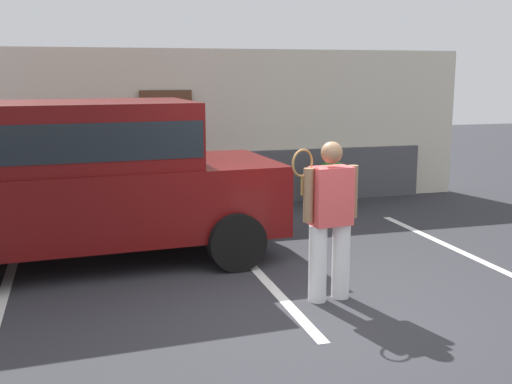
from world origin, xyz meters
name	(u,v)px	position (x,y,z in m)	size (l,w,h in m)	color
ground_plane	(317,313)	(0.00, 0.00, 0.00)	(40.00, 40.00, 0.00)	#2D2D33
parking_stripe_0	(4,293)	(-3.11, 1.50, 0.00)	(0.12, 4.40, 0.01)	silver
parking_stripe_1	(257,271)	(-0.20, 1.50, 0.00)	(0.12, 4.40, 0.01)	silver
parking_stripe_2	(463,253)	(2.71, 1.50, 0.00)	(0.12, 4.40, 0.01)	silver
house_frontage	(205,133)	(-0.01, 5.58, 1.32)	(10.03, 0.40, 2.81)	beige
parked_suv	(88,174)	(-2.14, 2.47, 1.15)	(4.70, 2.38, 2.05)	#590C0C
tennis_player_man	(330,218)	(0.27, 0.36, 0.89)	(0.77, 0.31, 1.70)	white
potted_plant_by_porch	(332,181)	(2.15, 4.74, 0.47)	(0.64, 0.64, 0.85)	gray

